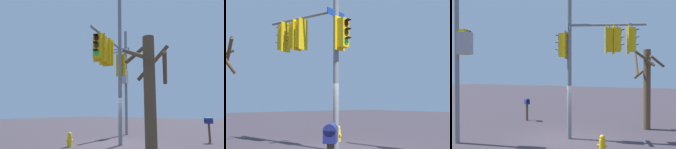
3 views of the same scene
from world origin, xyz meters
TOP-DOWN VIEW (x-y plane):
  - ground_plane at (0.00, 0.00)m, footprint 80.00×80.00m
  - main_signal_pole_assembly at (0.87, 0.77)m, footprint 4.43×3.48m
  - secondary_pole_assembly at (-4.13, -2.17)m, footprint 0.81×0.58m
  - fire_hydrant at (2.05, -1.34)m, footprint 0.38×0.24m
  - mailbox at (-4.19, 3.80)m, footprint 0.48×0.48m
  - bare_tree_behind_pole at (3.15, 3.91)m, footprint 1.68×1.66m

SIDE VIEW (x-z plane):
  - ground_plane at x=0.00m, z-range 0.00..0.00m
  - fire_hydrant at x=2.05m, z-range -0.02..0.71m
  - mailbox at x=-4.19m, z-range 0.40..1.81m
  - bare_tree_behind_pole at x=3.15m, z-range 0.19..4.54m
  - secondary_pole_assembly at x=-4.13m, z-range 0.14..8.43m
  - main_signal_pole_assembly at x=0.87m, z-range 0.09..9.97m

